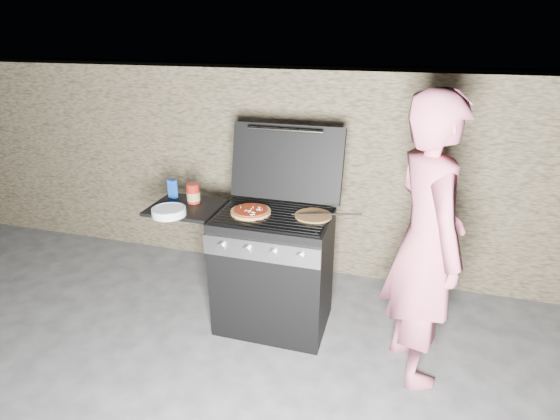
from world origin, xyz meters
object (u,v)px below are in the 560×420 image
(pizza_topped, at_px, (251,211))
(sauce_jar, at_px, (193,193))
(gas_grill, at_px, (242,266))
(person, at_px, (425,244))

(pizza_topped, bearing_deg, sauce_jar, 169.42)
(gas_grill, xyz_separation_m, sauce_jar, (-0.39, 0.07, 0.52))
(gas_grill, distance_m, person, 1.35)
(gas_grill, relative_size, sauce_jar, 9.17)
(person, bearing_deg, sauce_jar, 59.01)
(gas_grill, xyz_separation_m, pizza_topped, (0.09, -0.02, 0.47))
(sauce_jar, height_order, person, person)
(sauce_jar, distance_m, person, 1.67)
(pizza_topped, xyz_separation_m, sauce_jar, (-0.48, 0.09, 0.05))
(gas_grill, xyz_separation_m, person, (1.26, -0.19, 0.46))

